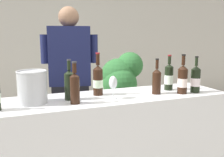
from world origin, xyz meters
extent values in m
cube|color=beige|center=(0.00, 2.60, 1.40)|extent=(8.00, 0.10, 2.80)
cube|color=white|center=(0.00, 0.00, 0.45)|extent=(2.10, 0.55, 0.91)
cylinder|color=black|center=(-0.31, 0.02, 1.01)|extent=(0.08, 0.08, 0.21)
cone|color=black|center=(-0.31, 0.02, 1.13)|extent=(0.08, 0.08, 0.03)
cylinder|color=black|center=(-0.31, 0.02, 1.18)|extent=(0.03, 0.03, 0.07)
cylinder|color=#333338|center=(-0.31, 0.02, 1.22)|extent=(0.03, 0.03, 0.01)
cylinder|color=black|center=(-0.05, 0.08, 1.02)|extent=(0.08, 0.08, 0.22)
cone|color=black|center=(-0.05, 0.08, 1.14)|extent=(0.08, 0.08, 0.04)
cylinder|color=black|center=(-0.05, 0.08, 1.21)|extent=(0.03, 0.03, 0.09)
cylinder|color=maroon|center=(-0.05, 0.08, 1.26)|extent=(0.04, 0.04, 0.01)
cylinder|color=silver|center=(-0.05, 0.08, 1.01)|extent=(0.08, 0.08, 0.07)
cylinder|color=black|center=(0.44, -0.06, 1.00)|extent=(0.08, 0.08, 0.19)
cone|color=black|center=(0.44, -0.06, 1.11)|extent=(0.08, 0.08, 0.03)
cylinder|color=black|center=(0.44, -0.06, 1.17)|extent=(0.03, 0.03, 0.08)
cylinder|color=black|center=(0.44, -0.06, 1.21)|extent=(0.03, 0.03, 0.01)
cylinder|color=black|center=(-0.29, -0.12, 1.01)|extent=(0.07, 0.07, 0.20)
cone|color=black|center=(-0.29, -0.12, 1.13)|extent=(0.07, 0.07, 0.03)
cylinder|color=black|center=(-0.29, -0.12, 1.18)|extent=(0.03, 0.03, 0.07)
cylinder|color=#333338|center=(-0.29, -0.12, 1.22)|extent=(0.04, 0.04, 0.01)
cylinder|color=black|center=(0.63, 0.04, 1.02)|extent=(0.08, 0.08, 0.22)
cone|color=black|center=(0.63, 0.04, 1.14)|extent=(0.08, 0.08, 0.03)
cylinder|color=black|center=(0.63, 0.04, 1.19)|extent=(0.03, 0.03, 0.07)
cylinder|color=maroon|center=(0.63, 0.04, 1.23)|extent=(0.03, 0.03, 0.01)
cylinder|color=silver|center=(0.63, 0.04, 1.01)|extent=(0.08, 0.08, 0.08)
cylinder|color=black|center=(0.79, -0.13, 1.01)|extent=(0.08, 0.08, 0.21)
cone|color=black|center=(0.79, -0.13, 1.13)|extent=(0.08, 0.08, 0.03)
cylinder|color=black|center=(0.79, -0.13, 1.18)|extent=(0.03, 0.03, 0.07)
cylinder|color=black|center=(0.79, -0.13, 1.22)|extent=(0.03, 0.03, 0.01)
cylinder|color=white|center=(0.79, -0.13, 1.00)|extent=(0.08, 0.08, 0.07)
cylinder|color=black|center=(0.65, -0.13, 1.02)|extent=(0.08, 0.08, 0.21)
cone|color=black|center=(0.65, -0.13, 1.14)|extent=(0.08, 0.08, 0.03)
cylinder|color=black|center=(0.65, -0.13, 1.20)|extent=(0.03, 0.03, 0.08)
cylinder|color=black|center=(0.65, -0.13, 1.25)|extent=(0.03, 0.03, 0.01)
cylinder|color=silver|center=(0.65, -0.13, 1.00)|extent=(0.09, 0.09, 0.08)
cylinder|color=silver|center=(0.02, -0.08, 0.91)|extent=(0.07, 0.07, 0.00)
cylinder|color=silver|center=(0.02, -0.08, 0.95)|extent=(0.01, 0.01, 0.08)
ellipsoid|color=silver|center=(0.02, -0.08, 1.04)|extent=(0.07, 0.07, 0.11)
ellipsoid|color=maroon|center=(0.02, -0.08, 1.02)|extent=(0.05, 0.05, 0.04)
cylinder|color=silver|center=(-0.59, 0.01, 1.03)|extent=(0.22, 0.22, 0.24)
torus|color=silver|center=(-0.59, 0.01, 1.15)|extent=(0.22, 0.22, 0.01)
cube|color=black|center=(-0.19, 0.57, 0.46)|extent=(0.40, 0.31, 0.92)
cube|color=#191E47|center=(-0.19, 0.57, 1.21)|extent=(0.44, 0.32, 0.58)
sphere|color=#8C664C|center=(-0.19, 0.57, 1.59)|extent=(0.20, 0.20, 0.20)
cylinder|color=#191E47|center=(0.05, 0.51, 1.28)|extent=(0.08, 0.08, 0.28)
cylinder|color=#191E47|center=(-0.42, 0.62, 1.28)|extent=(0.08, 0.08, 0.28)
cylinder|color=brown|center=(0.62, 1.02, 0.11)|extent=(0.34, 0.34, 0.23)
sphere|color=#2D6B33|center=(0.72, 1.08, 1.02)|extent=(0.35, 0.35, 0.35)
sphere|color=#2D6B33|center=(0.55, 1.10, 0.89)|extent=(0.45, 0.45, 0.45)
sphere|color=#2D6B33|center=(0.66, 0.90, 0.61)|extent=(0.34, 0.34, 0.34)
sphere|color=#2D6B33|center=(0.55, 1.01, 0.79)|extent=(0.44, 0.44, 0.44)
cylinder|color=#4C3823|center=(0.62, 1.02, 0.53)|extent=(0.05, 0.05, 0.60)
camera|label=1|loc=(-0.68, -1.89, 1.41)|focal=39.81mm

